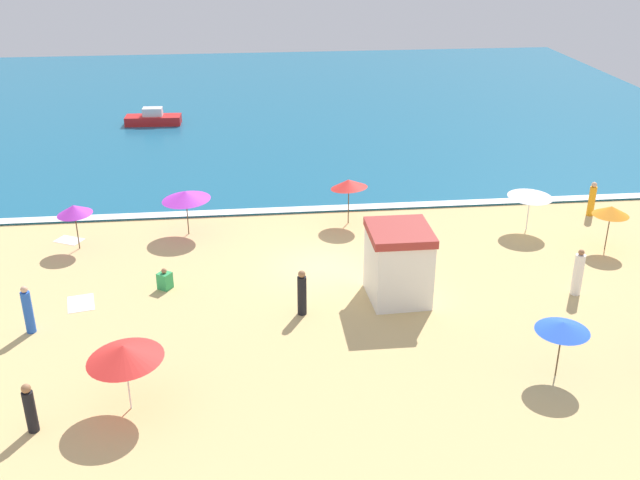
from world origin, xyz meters
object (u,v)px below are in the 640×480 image
object	(u,v)px
beach_umbrella_0	(611,211)
beachgoer_4	(578,273)
beach_umbrella_5	(74,210)
beachgoer_5	(592,200)
beachgoer_6	(28,311)
beach_umbrella_7	(531,194)
lifeguard_cabana	(398,263)
beach_umbrella_6	(124,352)
beachgoer_2	(302,293)
beachgoer_3	(30,409)
small_boat_0	(153,119)
beach_umbrella_4	(186,195)
beach_umbrella_3	(349,184)
beach_umbrella_2	(563,327)
beachgoer_7	(165,280)

from	to	relation	value
beach_umbrella_0	beachgoer_4	world-z (taller)	beach_umbrella_0
beach_umbrella_5	beachgoer_5	distance (m)	23.93
beach_umbrella_0	beachgoer_6	bearing A→B (deg)	-169.25
beach_umbrella_7	beachgoer_4	distance (m)	6.22
lifeguard_cabana	beach_umbrella_6	world-z (taller)	lifeguard_cabana
beach_umbrella_7	beachgoer_2	size ratio (longest dim) A/B	1.58
beachgoer_3	beach_umbrella_5	bearing A→B (deg)	94.72
beachgoer_3	small_boat_0	distance (m)	32.51
beachgoer_3	beach_umbrella_4	bearing A→B (deg)	75.05
beach_umbrella_6	beachgoer_2	distance (m)	7.57
beach_umbrella_4	small_boat_0	world-z (taller)	beach_umbrella_4
beach_umbrella_3	beach_umbrella_7	distance (m)	8.24
beachgoer_4	beachgoer_3	bearing A→B (deg)	-161.78
beach_umbrella_2	small_boat_0	world-z (taller)	beach_umbrella_2
beach_umbrella_5	beachgoer_2	xyz separation A→B (m)	(9.19, -6.72, -0.98)
beach_umbrella_2	small_boat_0	distance (m)	35.16
beach_umbrella_7	beachgoer_5	bearing A→B (deg)	21.39
beach_umbrella_7	beachgoer_2	distance (m)	12.78
beach_umbrella_4	beachgoer_6	bearing A→B (deg)	-121.98
lifeguard_cabana	small_boat_0	distance (m)	28.38
beachgoer_7	beach_umbrella_4	bearing A→B (deg)	83.28
beachgoer_5	small_boat_0	size ratio (longest dim) A/B	0.45
beach_umbrella_7	beachgoer_5	xyz separation A→B (m)	(3.74, 1.46, -1.01)
beach_umbrella_2	beach_umbrella_7	distance (m)	11.76
beach_umbrella_3	small_boat_0	bearing A→B (deg)	120.32
beach_umbrella_3	beach_umbrella_4	bearing A→B (deg)	-176.49
beach_umbrella_2	beach_umbrella_7	bearing A→B (deg)	73.86
beachgoer_2	beachgoer_7	xyz separation A→B (m)	(-5.15, 2.56, -0.48)
lifeguard_cabana	small_boat_0	bearing A→B (deg)	114.14
beach_umbrella_0	beachgoer_3	size ratio (longest dim) A/B	1.28
beach_umbrella_4	beachgoer_5	size ratio (longest dim) A/B	1.67
beachgoer_2	beachgoer_6	xyz separation A→B (m)	(-9.55, -0.24, 0.01)
beach_umbrella_5	beach_umbrella_6	bearing A→B (deg)	-72.74
beachgoer_7	beachgoer_6	bearing A→B (deg)	-147.63
beachgoer_5	beachgoer_7	distance (m)	20.57
beach_umbrella_3	beachgoer_6	xyz separation A→B (m)	(-12.45, -8.50, -1.12)
beach_umbrella_4	beachgoer_6	xyz separation A→B (m)	(-5.02, -8.05, -1.02)
beachgoer_4	beachgoer_5	bearing A→B (deg)	61.75
beach_umbrella_5	beach_umbrella_2	bearing A→B (deg)	-34.26
lifeguard_cabana	beachgoer_2	distance (m)	3.84
beachgoer_5	beachgoer_7	xyz separation A→B (m)	(-19.83, -5.44, -0.45)
lifeguard_cabana	beachgoer_5	xyz separation A→B (m)	(10.99, 7.15, -0.65)
beach_umbrella_0	beachgoer_2	size ratio (longest dim) A/B	1.14
beach_umbrella_0	beach_umbrella_3	size ratio (longest dim) A/B	0.82
lifeguard_cabana	beachgoer_2	bearing A→B (deg)	-167.09
beach_umbrella_3	beach_umbrella_6	world-z (taller)	beach_umbrella_3
beachgoer_3	beach_umbrella_3	bearing A→B (deg)	51.81
beach_umbrella_2	beachgoer_6	distance (m)	17.84
beachgoer_3	beachgoer_7	bearing A→B (deg)	70.16
beach_umbrella_0	beachgoer_6	size ratio (longest dim) A/B	1.12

